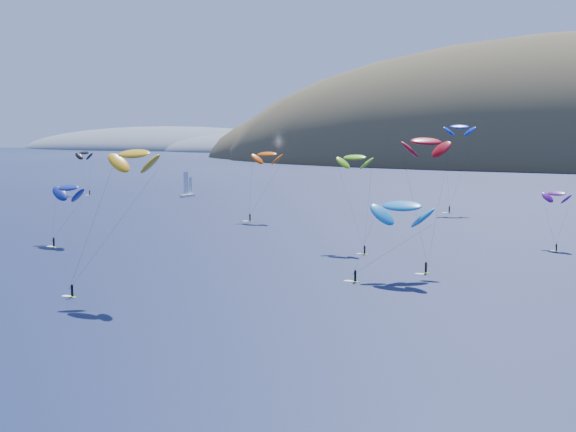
# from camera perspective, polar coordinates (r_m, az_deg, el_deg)

# --- Properties ---
(headland) EXTENTS (460.00, 250.00, 60.00)m
(headland) POSITION_cam_1_polar(r_m,az_deg,el_deg) (951.84, -7.09, 4.56)
(headland) COLOR slate
(headland) RESTS_ON ground
(sailboat) EXTENTS (8.14, 7.08, 10.29)m
(sailboat) POSITION_cam_1_polar(r_m,az_deg,el_deg) (295.41, -7.16, 1.55)
(sailboat) COLOR silver
(sailboat) RESTS_ON ground
(kitesurfer_1) EXTENTS (9.06, 8.82, 20.44)m
(kitesurfer_1) POSITION_cam_1_polar(r_m,az_deg,el_deg) (219.01, -1.51, 4.40)
(kitesurfer_1) COLOR #A6EB1A
(kitesurfer_1) RESTS_ON ground
(kitesurfer_2) EXTENTS (12.67, 9.87, 23.92)m
(kitesurfer_2) POSITION_cam_1_polar(r_m,az_deg,el_deg) (122.72, -10.90, 4.34)
(kitesurfer_2) COLOR #A6EB1A
(kitesurfer_2) RESTS_ON ground
(kitesurfer_3) EXTENTS (10.02, 10.35, 21.16)m
(kitesurfer_3) POSITION_cam_1_polar(r_m,az_deg,el_deg) (168.32, 4.77, 4.16)
(kitesurfer_3) COLOR #A6EB1A
(kitesurfer_3) RESTS_ON ground
(kitesurfer_4) EXTENTS (9.77, 9.93, 27.86)m
(kitesurfer_4) POSITION_cam_1_polar(r_m,az_deg,el_deg) (246.03, 12.10, 6.20)
(kitesurfer_4) COLOR #A6EB1A
(kitesurfer_4) RESTS_ON ground
(kitesurfer_5) EXTENTS (12.62, 10.45, 15.35)m
(kitesurfer_5) POSITION_cam_1_polar(r_m,az_deg,el_deg) (134.44, 8.12, 0.70)
(kitesurfer_5) COLOR #A6EB1A
(kitesurfer_5) RESTS_ON ground
(kitesurfer_6) EXTENTS (7.42, 10.29, 13.28)m
(kitesurfer_6) POSITION_cam_1_polar(r_m,az_deg,el_deg) (178.18, 18.58, 1.53)
(kitesurfer_6) COLOR #A6EB1A
(kitesurfer_6) RESTS_ON ground
(kitesurfer_9) EXTENTS (9.61, 12.02, 25.42)m
(kitesurfer_9) POSITION_cam_1_polar(r_m,az_deg,el_deg) (145.53, 9.78, 5.23)
(kitesurfer_9) COLOR #A6EB1A
(kitesurfer_9) RESTS_ON ground
(kitesurfer_10) EXTENTS (10.95, 11.12, 14.99)m
(kitesurfer_10) POSITION_cam_1_polar(r_m,az_deg,el_deg) (181.29, -15.34, 1.96)
(kitesurfer_10) COLOR #A6EB1A
(kitesurfer_10) RESTS_ON ground
(kitesurfer_12) EXTENTS (9.92, 6.16, 18.02)m
(kitesurfer_12) POSITION_cam_1_polar(r_m,az_deg,el_deg) (311.27, -14.29, 4.36)
(kitesurfer_12) COLOR #A6EB1A
(kitesurfer_12) RESTS_ON ground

